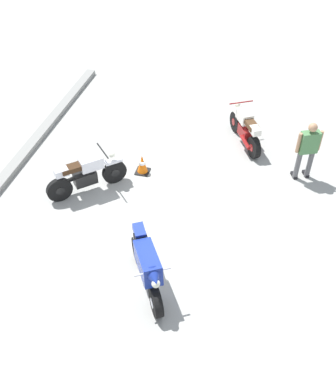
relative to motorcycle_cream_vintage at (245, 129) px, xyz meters
name	(u,v)px	position (x,y,z in m)	size (l,w,h in m)	color
ground_plane	(169,232)	(-3.95, 1.25, -0.49)	(40.00, 40.00, 0.00)	#9E9E99
motorcycle_cream_vintage	(245,129)	(0.00, 0.00, 0.00)	(1.79, 1.08, 1.07)	black
motorcycle_blue_sportbike	(147,266)	(-5.48, 1.33, 0.11)	(1.79, 1.13, 1.14)	black
motorcycle_silver_cruiser	(86,174)	(-3.02, 3.59, 0.03)	(1.49, 1.63, 1.09)	black
person_in_green_shirt	(308,148)	(-1.20, -1.63, 0.45)	(0.45, 0.62, 1.66)	#59595B
traffic_cone	(142,164)	(-1.98, 2.46, -0.23)	(0.36, 0.36, 0.53)	black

